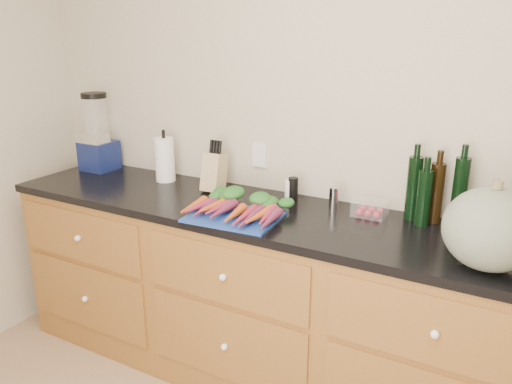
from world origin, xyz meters
The scene contains 14 objects.
wall_back centered at (0.00, 1.62, 1.30)m, with size 4.10×0.05×2.60m, color beige.
cabinets centered at (0.00, 1.30, 0.45)m, with size 3.60×0.64×0.90m.
countertop centered at (0.00, 1.30, 0.92)m, with size 3.64×0.62×0.04m, color black.
cutting_board centered at (-0.49, 1.14, 0.95)m, with size 0.41×0.31×0.01m, color navy.
carrots centered at (-0.49, 1.18, 0.98)m, with size 0.46×0.34×0.07m.
squash centered at (0.57, 1.15, 1.09)m, with size 0.33×0.33×0.30m, color #596454.
blender_appliance centered at (-1.64, 1.46, 1.14)m, with size 0.18×0.18×0.47m.
paper_towel centered at (-1.13, 1.46, 1.06)m, with size 0.11×0.11×0.25m, color white.
knife_block centered at (-0.79, 1.44, 1.04)m, with size 0.10×0.10×0.20m, color tan.
grinder_salt centered at (-0.37, 1.48, 0.99)m, with size 0.05×0.05×0.11m, color white.
grinder_pepper centered at (-0.35, 1.48, 1.00)m, with size 0.05×0.05×0.12m, color black.
canister_chrome centered at (-0.13, 1.48, 0.99)m, with size 0.05×0.05×0.11m, color silver.
tomato_box centered at (0.05, 1.47, 0.97)m, with size 0.15×0.12×0.07m, color white.
bottles centered at (0.31, 1.51, 1.08)m, with size 0.26×0.13×0.31m.
Camera 1 is at (0.63, -0.68, 1.76)m, focal length 35.00 mm.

